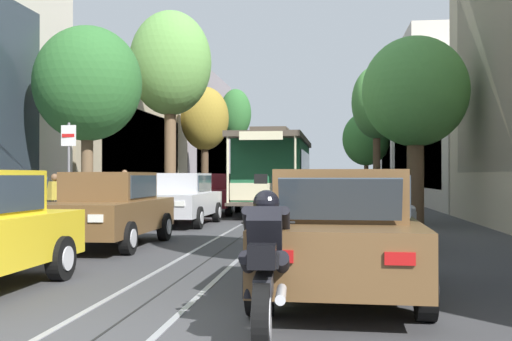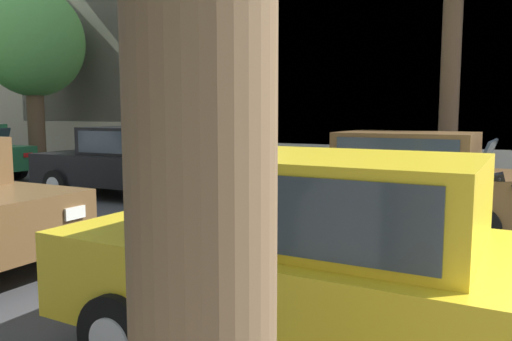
{
  "view_description": "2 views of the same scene",
  "coord_description": "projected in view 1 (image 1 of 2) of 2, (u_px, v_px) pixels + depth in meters",
  "views": [
    {
      "loc": [
        2.14,
        -5.21,
        1.51
      ],
      "look_at": [
        -0.29,
        15.64,
        1.68
      ],
      "focal_mm": 43.87,
      "sensor_mm": 36.0,
      "label": 1
    },
    {
      "loc": [
        -5.95,
        0.99,
        1.87
      ],
      "look_at": [
        2.2,
        5.35,
        0.83
      ],
      "focal_mm": 35.22,
      "sensor_mm": 36.0,
      "label": 2
    }
  ],
  "objects": [
    {
      "name": "cable_car_trolley",
      "position": [
        275.0,
        172.0,
        25.18
      ],
      "size": [
        2.68,
        9.15,
        3.28
      ],
      "color": "#1E5B38",
      "rests_on": "ground"
    },
    {
      "name": "street_tree_kerb_left_far",
      "position": [
        235.0,
        115.0,
        45.32
      ],
      "size": [
        2.29,
        1.85,
        7.8
      ],
      "color": "#4C3826",
      "rests_on": "ground"
    },
    {
      "name": "pedestrian_on_left_pavement",
      "position": [
        63.0,
        195.0,
        19.47
      ],
      "size": [
        0.55,
        0.37,
        1.62
      ],
      "color": "#4C4233",
      "rests_on": "ground"
    },
    {
      "name": "parked_car_black_second_right",
      "position": [
        349.0,
        208.0,
        13.78
      ],
      "size": [
        2.11,
        4.41,
        1.58
      ],
      "color": "black",
      "rests_on": "ground"
    },
    {
      "name": "street_tree_kerb_left_fourth",
      "position": [
        205.0,
        120.0,
        36.16
      ],
      "size": [
        2.81,
        2.43,
        6.66
      ],
      "color": "#4C3826",
      "rests_on": "ground"
    },
    {
      "name": "street_tree_kerb_right_mid",
      "position": [
        377.0,
        104.0,
        30.03
      ],
      "size": [
        2.4,
        2.34,
        6.8
      ],
      "color": "brown",
      "rests_on": "ground"
    },
    {
      "name": "street_sign_post",
      "position": [
        69.0,
        167.0,
        14.38
      ],
      "size": [
        0.36,
        0.07,
        2.73
      ],
      "color": "slate",
      "rests_on": "ground"
    },
    {
      "name": "parked_car_silver_fourth_right",
      "position": [
        334.0,
        192.0,
        26.2
      ],
      "size": [
        2.13,
        4.42,
        1.58
      ],
      "color": "#B7B7BC",
      "rests_on": "ground"
    },
    {
      "name": "street_tree_kerb_right_fourth",
      "position": [
        366.0,
        139.0,
        43.17
      ],
      "size": [
        3.28,
        2.64,
        5.9
      ],
      "color": "brown",
      "rests_on": "ground"
    },
    {
      "name": "parked_car_blue_fifth_right",
      "position": [
        334.0,
        189.0,
        32.23
      ],
      "size": [
        2.05,
        4.38,
        1.58
      ],
      "color": "#233D93",
      "rests_on": "ground"
    },
    {
      "name": "building_facade_right",
      "position": [
        474.0,
        114.0,
        29.92
      ],
      "size": [
        5.2,
        53.07,
        10.73
      ],
      "color": "beige",
      "rests_on": "ground"
    },
    {
      "name": "parked_car_brown_second_left",
      "position": [
        108.0,
        209.0,
        13.32
      ],
      "size": [
        2.01,
        4.36,
        1.58
      ],
      "color": "brown",
      "rests_on": "ground"
    },
    {
      "name": "pedestrian_crossing_far",
      "position": [
        125.0,
        190.0,
        23.54
      ],
      "size": [
        0.55,
        0.31,
        1.72
      ],
      "color": "black",
      "rests_on": "ground"
    },
    {
      "name": "motorcycle_with_rider",
      "position": [
        266.0,
        266.0,
        5.95
      ],
      "size": [
        0.56,
        1.99,
        1.37
      ],
      "color": "black",
      "rests_on": "ground"
    },
    {
      "name": "street_tree_kerb_left_second",
      "position": [
        87.0,
        85.0,
        18.13
      ],
      "size": [
        3.18,
        2.67,
        5.86
      ],
      "color": "brown",
      "rests_on": "ground"
    },
    {
      "name": "fire_hydrant",
      "position": [
        412.0,
        224.0,
        14.01
      ],
      "size": [
        0.4,
        0.22,
        0.84
      ],
      "color": "#B2B2B7",
      "rests_on": "ground"
    },
    {
      "name": "parked_car_green_mid_right",
      "position": [
        341.0,
        198.0,
        20.11
      ],
      "size": [
        2.14,
        4.42,
        1.58
      ],
      "color": "#1E6038",
      "rests_on": "ground"
    },
    {
      "name": "pedestrian_on_right_pavement",
      "position": [
        54.0,
        197.0,
        18.5
      ],
      "size": [
        0.55,
        0.42,
        1.57
      ],
      "color": "#282D38",
      "rests_on": "ground"
    },
    {
      "name": "parked_car_brown_near_right",
      "position": [
        341.0,
        232.0,
        7.89
      ],
      "size": [
        2.1,
        4.4,
        1.58
      ],
      "color": "brown",
      "rests_on": "ground"
    },
    {
      "name": "parked_car_silver_mid_left",
      "position": [
        180.0,
        199.0,
        19.05
      ],
      "size": [
        2.05,
        4.38,
        1.58
      ],
      "color": "#B7B7BC",
      "rests_on": "ground"
    },
    {
      "name": "street_tree_kerb_right_second",
      "position": [
        415.0,
        93.0,
        19.42
      ],
      "size": [
        3.29,
        2.99,
        5.85
      ],
      "color": "brown",
      "rests_on": "ground"
    },
    {
      "name": "ground_plane",
      "position": [
        278.0,
        211.0,
        26.62
      ],
      "size": [
        160.0,
        160.0,
        0.0
      ],
      "primitive_type": "plane",
      "color": "#38383A"
    },
    {
      "name": "street_tree_kerb_left_mid",
      "position": [
        170.0,
        65.0,
        26.3
      ],
      "size": [
        3.48,
        2.94,
        8.46
      ],
      "color": "brown",
      "rests_on": "ground"
    },
    {
      "name": "building_facade_left",
      "position": [
        114.0,
        126.0,
        33.49
      ],
      "size": [
        5.57,
        53.07,
        9.53
      ],
      "color": "beige",
      "rests_on": "ground"
    },
    {
      "name": "parked_car_maroon_fourth_left",
      "position": [
        212.0,
        194.0,
        24.41
      ],
      "size": [
        2.06,
        4.39,
        1.58
      ],
      "color": "maroon",
      "rests_on": "ground"
    },
    {
      "name": "trolley_track_rails",
      "position": [
        284.0,
        207.0,
        29.93
      ],
      "size": [
        1.14,
        61.37,
        0.01
      ],
      "color": "gray",
      "rests_on": "ground"
    }
  ]
}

